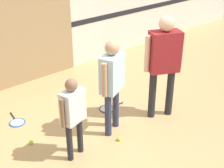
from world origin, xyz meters
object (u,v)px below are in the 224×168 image
tennis_ball_by_spare_racket (110,99)px  racket_second_spare (17,122)px  person_student_right (164,57)px  tennis_ball_stray_left (31,142)px  person_instructor (112,78)px  racket_spare_on_floor (108,108)px  tennis_ball_near_instructor (119,139)px  person_student_left (73,110)px

tennis_ball_by_spare_racket → racket_second_spare: bearing=163.8°
person_student_right → tennis_ball_by_spare_racket: (-0.32, 0.98, -1.08)m
racket_second_spare → tennis_ball_by_spare_racket: bearing=-98.0°
tennis_ball_stray_left → person_instructor: bearing=-25.1°
person_instructor → tennis_ball_stray_left: person_instructor is taller
person_instructor → person_student_right: 0.99m
racket_spare_on_floor → racket_second_spare: (-1.46, 0.71, 0.00)m
tennis_ball_near_instructor → tennis_ball_stray_left: same height
person_student_right → racket_second_spare: 2.74m
racket_spare_on_floor → tennis_ball_by_spare_racket: (0.24, 0.21, 0.02)m
racket_spare_on_floor → tennis_ball_by_spare_racket: size_ratio=8.11×
tennis_ball_by_spare_racket → person_student_right: bearing=-71.7°
person_student_left → person_student_right: person_student_right is taller
tennis_ball_near_instructor → tennis_ball_by_spare_racket: same height
tennis_ball_by_spare_racket → racket_spare_on_floor: bearing=-138.7°
person_student_right → tennis_ball_by_spare_racket: size_ratio=27.22×
person_student_left → tennis_ball_by_spare_racket: (1.45, 0.88, -0.74)m
racket_spare_on_floor → racket_second_spare: same height
person_student_left → racket_second_spare: (-0.25, 1.38, -0.76)m
racket_second_spare → tennis_ball_near_instructor: (0.96, -1.55, 0.02)m
racket_spare_on_floor → tennis_ball_stray_left: tennis_ball_stray_left is taller
racket_spare_on_floor → racket_second_spare: size_ratio=1.00×
person_student_left → tennis_ball_near_instructor: bearing=-27.8°
person_student_right → tennis_ball_by_spare_racket: bearing=-44.5°
tennis_ball_near_instructor → tennis_ball_stray_left: bearing=141.7°
racket_second_spare → tennis_ball_stray_left: size_ratio=8.08×
racket_second_spare → tennis_ball_near_instructor: bearing=-140.0°
person_instructor → racket_spare_on_floor: bearing=32.3°
person_instructor → tennis_ball_stray_left: 1.60m
person_instructor → person_student_right: person_student_right is taller
racket_spare_on_floor → tennis_ball_by_spare_racket: 0.32m
person_student_left → tennis_ball_near_instructor: size_ratio=18.88×
person_student_left → person_student_right: size_ratio=0.69×
person_student_right → person_instructor: bearing=14.4°
person_student_left → person_student_right: (1.78, -0.10, 0.34)m
racket_spare_on_floor → tennis_ball_near_instructor: tennis_ball_near_instructor is taller
person_student_right → tennis_ball_stray_left: 2.52m
racket_second_spare → tennis_ball_stray_left: bearing=179.4°
person_student_left → tennis_ball_stray_left: person_student_left is taller
person_instructor → person_student_left: (-0.83, -0.12, -0.19)m
person_student_left → racket_spare_on_floor: bearing=15.0°
racket_spare_on_floor → tennis_ball_stray_left: (-1.57, 0.00, 0.02)m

